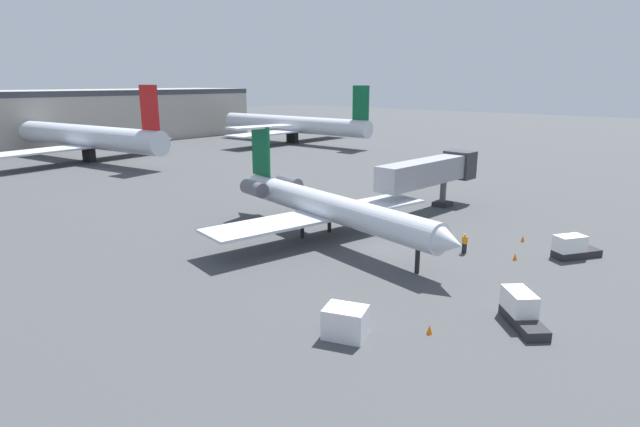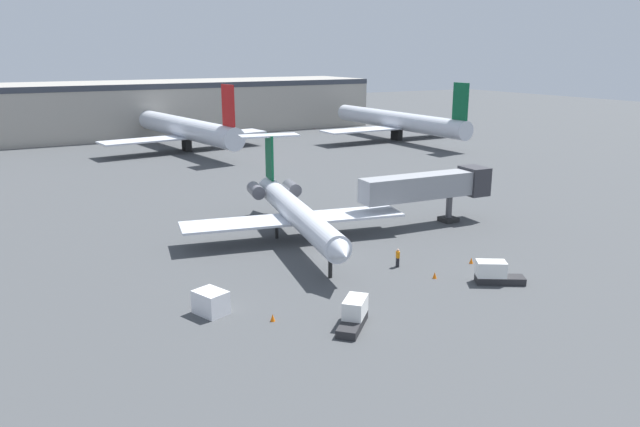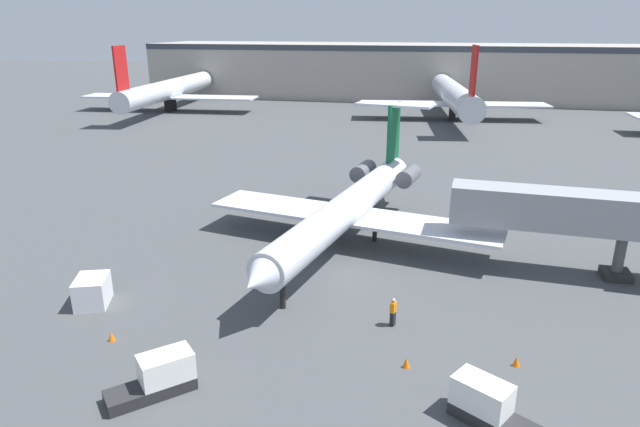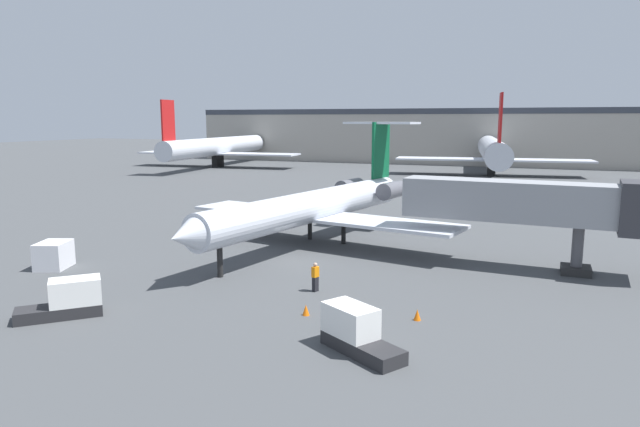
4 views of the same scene
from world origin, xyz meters
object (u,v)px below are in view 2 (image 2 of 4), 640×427
object	(u,v)px
traffic_cone_mid	(273,318)
baggage_tug_lead	(354,314)
regional_jet	(294,209)
cargo_container_uld	(211,302)
traffic_cone_far	(435,275)
parked_airliner_west_mid	(186,129)
jet_bridge	(434,186)
ground_crew_marshaller	(398,258)
traffic_cone_near	(471,261)
parked_airliner_centre	(398,121)
baggage_tug_trailing	(495,274)

from	to	relation	value
traffic_cone_mid	baggage_tug_lead	bearing A→B (deg)	-35.73
regional_jet	cargo_container_uld	xyz separation A→B (m)	(-13.63, -13.50, -2.32)
traffic_cone_far	regional_jet	bearing A→B (deg)	109.01
baggage_tug_lead	parked_airliner_west_mid	distance (m)	83.34
traffic_cone_far	parked_airliner_west_mid	xyz separation A→B (m)	(2.34, 77.72, 4.05)
jet_bridge	baggage_tug_lead	size ratio (longest dim) A/B	4.13
ground_crew_marshaller	regional_jet	bearing A→B (deg)	110.20
ground_crew_marshaller	traffic_cone_far	world-z (taller)	ground_crew_marshaller
traffic_cone_near	jet_bridge	bearing A→B (deg)	66.29
traffic_cone_far	parked_airliner_centre	xyz separation A→B (m)	(47.29, 70.38, 3.90)
jet_bridge	regional_jet	bearing A→B (deg)	171.93
parked_airliner_west_mid	parked_airliner_centre	distance (m)	45.54
regional_jet	cargo_container_uld	bearing A→B (deg)	-135.27
baggage_tug_trailing	parked_airliner_west_mid	world-z (taller)	parked_airliner_west_mid
traffic_cone_mid	traffic_cone_far	xyz separation A→B (m)	(15.69, 1.08, 0.00)
cargo_container_uld	traffic_cone_mid	size ratio (longest dim) A/B	5.11
jet_bridge	traffic_cone_mid	distance (m)	30.47
parked_airliner_centre	ground_crew_marshaller	bearing A→B (deg)	-126.03
jet_bridge	cargo_container_uld	xyz separation A→B (m)	(-29.82, -11.21, -3.49)
traffic_cone_mid	parked_airliner_centre	distance (m)	95.32
traffic_cone_near	traffic_cone_far	xyz separation A→B (m)	(-5.36, -1.35, 0.00)
regional_jet	traffic_cone_near	world-z (taller)	regional_jet
parked_airliner_west_mid	parked_airliner_centre	world-z (taller)	parked_airliner_west_mid
regional_jet	baggage_tug_trailing	distance (m)	21.33
parked_airliner_west_mid	cargo_container_uld	bearing A→B (deg)	-105.88
jet_bridge	cargo_container_uld	size ratio (longest dim) A/B	5.63
parked_airliner_west_mid	ground_crew_marshaller	bearing A→B (deg)	-92.64
baggage_tug_lead	parked_airliner_west_mid	size ratio (longest dim) A/B	0.10
cargo_container_uld	traffic_cone_mid	bearing A→B (deg)	-45.22
cargo_container_uld	baggage_tug_trailing	bearing A→B (deg)	-13.89
jet_bridge	ground_crew_marshaller	size ratio (longest dim) A/B	9.37
ground_crew_marshaller	traffic_cone_near	distance (m)	6.93
cargo_container_uld	traffic_cone_near	xyz separation A→B (m)	(24.45, -1.01, -0.60)
baggage_tug_lead	traffic_cone_mid	xyz separation A→B (m)	(-4.73, 3.40, -0.56)
traffic_cone_near	traffic_cone_mid	xyz separation A→B (m)	(-21.04, -2.42, 0.00)
cargo_container_uld	regional_jet	bearing A→B (deg)	44.73
traffic_cone_mid	parked_airliner_west_mid	xyz separation A→B (m)	(18.03, 78.80, 4.05)
baggage_tug_trailing	traffic_cone_mid	xyz separation A→B (m)	(-19.36, 2.20, -0.56)
baggage_tug_lead	traffic_cone_far	distance (m)	11.85
jet_bridge	baggage_tug_lead	distance (m)	28.43
ground_crew_marshaller	traffic_cone_far	bearing A→B (deg)	-74.75
traffic_cone_near	ground_crew_marshaller	bearing A→B (deg)	158.30
baggage_tug_lead	traffic_cone_mid	size ratio (longest dim) A/B	6.97
traffic_cone_far	baggage_tug_trailing	bearing A→B (deg)	-41.72
baggage_tug_lead	traffic_cone_far	world-z (taller)	baggage_tug_lead
jet_bridge	parked_airliner_centre	bearing A→B (deg)	57.23
baggage_tug_trailing	traffic_cone_far	size ratio (longest dim) A/B	7.53
regional_jet	cargo_container_uld	size ratio (longest dim) A/B	10.31
parked_airliner_west_mid	regional_jet	bearing A→B (deg)	-97.19
baggage_tug_lead	baggage_tug_trailing	xyz separation A→B (m)	(14.63, 1.21, 0.00)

